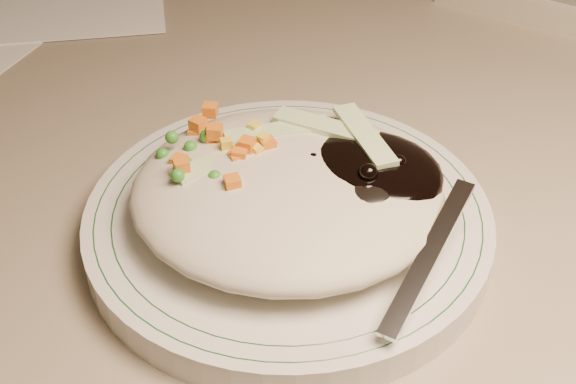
{
  "coord_description": "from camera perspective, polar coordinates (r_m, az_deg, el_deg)",
  "views": [
    {
      "loc": [
        -0.02,
        0.82,
        1.09
      ],
      "look_at": [
        -0.06,
        1.2,
        0.78
      ],
      "focal_mm": 50.0,
      "sensor_mm": 36.0,
      "label": 1
    }
  ],
  "objects": [
    {
      "name": "desk",
      "position": [
        0.79,
        5.55,
        -5.41
      ],
      "size": [
        1.4,
        0.7,
        0.74
      ],
      "color": "gray",
      "rests_on": "ground"
    },
    {
      "name": "plate",
      "position": [
        0.51,
        -0.0,
        -2.27
      ],
      "size": [
        0.26,
        0.26,
        0.02
      ],
      "primitive_type": "cylinder",
      "color": "silver",
      "rests_on": "desk"
    },
    {
      "name": "plate_rim",
      "position": [
        0.5,
        -0.0,
        -1.41
      ],
      "size": [
        0.24,
        0.24,
        0.0
      ],
      "color": "#144723",
      "rests_on": "plate"
    },
    {
      "name": "meal",
      "position": [
        0.49,
        0.49,
        0.42
      ],
      "size": [
        0.21,
        0.19,
        0.05
      ],
      "color": "#B9AF96",
      "rests_on": "plate"
    }
  ]
}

